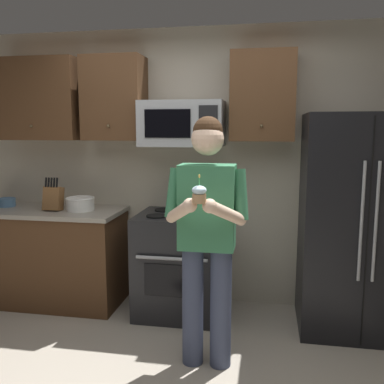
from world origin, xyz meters
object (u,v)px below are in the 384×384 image
object	(u,v)px
cupcake	(199,194)
knife_block	(53,198)
oven_range	(180,264)
refrigerator	(358,224)
bowl_large_white	(80,204)
bowl_small_colored	(7,202)
microwave	(183,124)
person	(207,229)

from	to	relation	value
cupcake	knife_block	bearing A→B (deg)	144.29
oven_range	refrigerator	bearing A→B (deg)	-1.50
bowl_large_white	cupcake	distance (m)	1.79
bowl_small_colored	oven_range	bearing A→B (deg)	-2.30
knife_block	refrigerator	bearing A→B (deg)	-0.20
bowl_small_colored	cupcake	world-z (taller)	cupcake
bowl_large_white	bowl_small_colored	distance (m)	0.80
microwave	knife_block	xyz separation A→B (m)	(-1.20, -0.15, -0.68)
microwave	cupcake	world-z (taller)	microwave
knife_block	person	size ratio (longest dim) A/B	0.18
microwave	bowl_large_white	bearing A→B (deg)	-173.70
refrigerator	cupcake	distance (m)	1.64
person	cupcake	size ratio (longest dim) A/B	10.13
bowl_large_white	person	bearing A→B (deg)	-32.51
bowl_large_white	bowl_small_colored	world-z (taller)	bowl_large_white
knife_block	bowl_large_white	bearing A→B (deg)	9.94
oven_range	person	distance (m)	1.05
oven_range	bowl_large_white	xyz separation A→B (m)	(-0.96, 0.01, 0.52)
bowl_small_colored	bowl_large_white	bearing A→B (deg)	-4.06
oven_range	person	world-z (taller)	person
refrigerator	cupcake	size ratio (longest dim) A/B	10.35
refrigerator	knife_block	world-z (taller)	refrigerator
bowl_large_white	cupcake	bearing A→B (deg)	-41.57
oven_range	bowl_small_colored	world-z (taller)	bowl_small_colored
knife_block	microwave	bearing A→B (deg)	7.05
oven_range	knife_block	distance (m)	1.33
bowl_large_white	person	distance (m)	1.56
bowl_small_colored	microwave	bearing A→B (deg)	1.59
knife_block	bowl_large_white	xyz separation A→B (m)	(0.25, 0.04, -0.05)
knife_block	bowl_small_colored	size ratio (longest dim) A/B	1.82
person	oven_range	bearing A→B (deg)	113.63
knife_block	bowl_small_colored	world-z (taller)	knife_block
oven_range	bowl_small_colored	xyz separation A→B (m)	(-1.76, 0.07, 0.50)
person	cupcake	xyz separation A→B (m)	(-0.00, -0.33, 0.30)
refrigerator	bowl_small_colored	bearing A→B (deg)	178.07
microwave	refrigerator	bearing A→B (deg)	-6.03
oven_range	person	xyz separation A→B (m)	(0.36, -0.83, 0.53)
microwave	cupcake	xyz separation A→B (m)	(0.36, -1.27, -0.43)
knife_block	person	distance (m)	1.76
bowl_large_white	cupcake	xyz separation A→B (m)	(1.32, -1.17, 0.31)
person	cupcake	distance (m)	0.44
refrigerator	person	distance (m)	1.39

